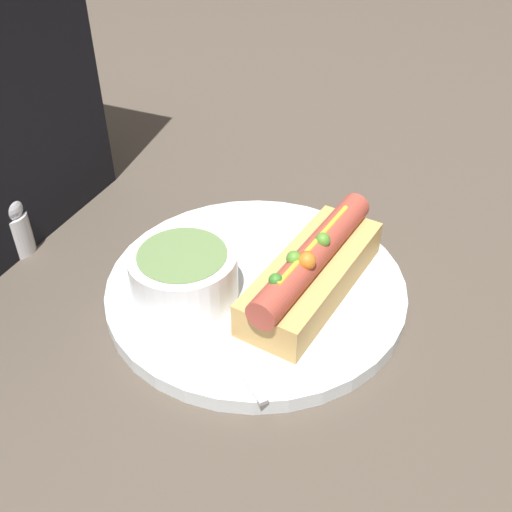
{
  "coord_description": "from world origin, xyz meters",
  "views": [
    {
      "loc": [
        -0.39,
        -0.17,
        0.38
      ],
      "look_at": [
        0.0,
        0.0,
        0.05
      ],
      "focal_mm": 42.0,
      "sensor_mm": 36.0,
      "label": 1
    }
  ],
  "objects_px": {
    "hot_dog": "(312,270)",
    "spoon": "(205,308)",
    "salt_shaker": "(11,224)",
    "soup_bowl": "(184,273)"
  },
  "relations": [
    {
      "from": "hot_dog",
      "to": "spoon",
      "type": "relative_size",
      "value": 1.43
    },
    {
      "from": "spoon",
      "to": "salt_shaker",
      "type": "height_order",
      "value": "salt_shaker"
    },
    {
      "from": "soup_bowl",
      "to": "spoon",
      "type": "xyz_separation_m",
      "value": [
        -0.01,
        -0.03,
        -0.02
      ]
    },
    {
      "from": "soup_bowl",
      "to": "salt_shaker",
      "type": "bearing_deg",
      "value": 88.44
    },
    {
      "from": "hot_dog",
      "to": "salt_shaker",
      "type": "bearing_deg",
      "value": 106.04
    },
    {
      "from": "hot_dog",
      "to": "salt_shaker",
      "type": "relative_size",
      "value": 2.73
    },
    {
      "from": "soup_bowl",
      "to": "spoon",
      "type": "height_order",
      "value": "soup_bowl"
    },
    {
      "from": "soup_bowl",
      "to": "spoon",
      "type": "bearing_deg",
      "value": -116.47
    },
    {
      "from": "hot_dog",
      "to": "spoon",
      "type": "height_order",
      "value": "hot_dog"
    },
    {
      "from": "salt_shaker",
      "to": "spoon",
      "type": "bearing_deg",
      "value": -94.73
    }
  ]
}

